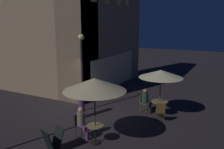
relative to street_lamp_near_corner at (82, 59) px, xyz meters
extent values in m
plane|color=#2A2327|center=(-0.24, -0.33, -2.65)|extent=(60.00, 60.00, 0.00)
cube|color=#9A7C5F|center=(4.77, 1.36, 1.28)|extent=(8.08, 1.71, 7.85)
cube|color=#9A7C5F|center=(1.59, 4.04, 1.28)|extent=(1.71, 7.07, 7.85)
cube|color=beige|center=(4.37, 0.46, -1.40)|extent=(5.65, 0.08, 2.10)
cylinder|color=black|center=(0.00, 0.00, -0.84)|extent=(0.10, 0.10, 3.62)
sphere|color=#F8D489|center=(0.00, 0.00, 1.06)|extent=(0.31, 0.31, 0.31)
cube|color=black|center=(-3.60, -1.39, -2.22)|extent=(0.45, 0.61, 0.84)
cube|color=black|center=(-3.93, -1.26, -2.22)|extent=(0.45, 0.61, 0.84)
cylinder|color=black|center=(1.17, -3.62, -2.64)|extent=(0.40, 0.40, 0.03)
cylinder|color=black|center=(1.17, -3.62, -2.30)|extent=(0.06, 0.06, 0.70)
cylinder|color=olive|center=(1.17, -3.62, -1.94)|extent=(0.79, 0.79, 0.03)
cylinder|color=black|center=(-2.57, -2.31, -2.64)|extent=(0.40, 0.40, 0.03)
cylinder|color=black|center=(-2.57, -2.31, -2.31)|extent=(0.06, 0.06, 0.68)
cylinder|color=olive|center=(-2.57, -2.31, -1.95)|extent=(0.62, 0.62, 0.03)
cylinder|color=black|center=(1.17, -3.62, -2.62)|extent=(0.36, 0.36, 0.06)
cylinder|color=#503322|center=(1.17, -3.62, -1.55)|extent=(0.05, 0.05, 2.20)
cone|color=beige|center=(1.17, -3.62, -0.58)|extent=(2.06, 2.06, 0.36)
cylinder|color=black|center=(-2.57, -2.31, -2.62)|extent=(0.36, 0.36, 0.06)
cylinder|color=#493825|center=(-2.57, -2.31, -1.43)|extent=(0.05, 0.05, 2.45)
cone|color=tan|center=(-2.57, -2.31, -0.38)|extent=(2.28, 2.28, 0.46)
cylinder|color=brown|center=(1.42, -3.01, -2.43)|extent=(0.03, 0.03, 0.45)
cylinder|color=brown|center=(1.12, -2.97, -2.43)|extent=(0.03, 0.03, 0.45)
cylinder|color=brown|center=(1.47, -2.71, -2.43)|extent=(0.03, 0.03, 0.45)
cylinder|color=brown|center=(1.17, -2.67, -2.43)|extent=(0.03, 0.03, 0.45)
cube|color=brown|center=(1.29, -2.84, -2.19)|extent=(0.43, 0.43, 0.04)
cube|color=brown|center=(1.32, -2.67, -1.97)|extent=(0.38, 0.10, 0.40)
cylinder|color=brown|center=(0.60, -3.66, -2.42)|extent=(0.03, 0.03, 0.46)
cylinder|color=brown|center=(0.71, -3.96, -2.42)|extent=(0.03, 0.03, 0.46)
cylinder|color=brown|center=(0.29, -3.77, -2.42)|extent=(0.03, 0.03, 0.46)
cylinder|color=brown|center=(0.40, -4.07, -2.42)|extent=(0.03, 0.03, 0.46)
cube|color=brown|center=(0.50, -3.86, -2.18)|extent=(0.51, 0.51, 0.04)
cube|color=brown|center=(0.33, -3.92, -1.95)|extent=(0.17, 0.39, 0.43)
cylinder|color=black|center=(-2.34, -1.78, -2.41)|extent=(0.03, 0.03, 0.47)
cylinder|color=black|center=(-2.64, -1.74, -2.41)|extent=(0.03, 0.03, 0.47)
cylinder|color=black|center=(-2.29, -1.48, -2.41)|extent=(0.03, 0.03, 0.47)
cylinder|color=black|center=(-2.60, -1.44, -2.41)|extent=(0.03, 0.03, 0.47)
cube|color=black|center=(-2.47, -1.61, -2.16)|extent=(0.44, 0.44, 0.04)
cube|color=black|center=(-2.44, -1.44, -1.92)|extent=(0.38, 0.10, 0.44)
cube|color=black|center=(1.27, -2.98, -2.16)|extent=(0.38, 0.41, 0.14)
cylinder|color=black|center=(1.25, -3.14, -2.41)|extent=(0.14, 0.14, 0.49)
cylinder|color=#254234|center=(1.29, -2.84, -1.91)|extent=(0.33, 0.33, 0.50)
sphere|color=#8F6949|center=(1.29, -2.84, -1.56)|extent=(0.23, 0.23, 0.23)
cube|color=#62376C|center=(-2.49, -1.75, -2.16)|extent=(0.35, 0.40, 0.14)
cylinder|color=#62376C|center=(-2.51, -1.91, -2.41)|extent=(0.14, 0.14, 0.49)
cylinder|color=#7F705D|center=(-2.47, -1.61, -1.88)|extent=(0.30, 0.30, 0.57)
sphere|color=tan|center=(-2.47, -1.61, -1.50)|extent=(0.21, 0.21, 0.21)
cylinder|color=#5B3565|center=(-0.76, -0.46, -2.22)|extent=(0.30, 0.30, 0.86)
cylinder|color=#56416D|center=(-0.76, -0.46, -1.52)|extent=(0.35, 0.35, 0.55)
sphere|color=beige|center=(-0.76, -0.46, -1.15)|extent=(0.20, 0.20, 0.20)
camera|label=1|loc=(-9.63, -6.71, 1.80)|focal=38.80mm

